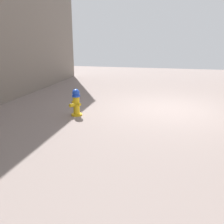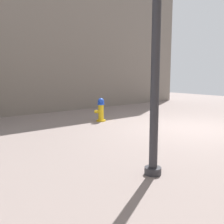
# 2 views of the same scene
# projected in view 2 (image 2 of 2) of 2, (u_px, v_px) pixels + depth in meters

# --- Properties ---
(ground_plane) EXTENTS (23.40, 23.40, 0.00)m
(ground_plane) POSITION_uv_depth(u_px,v_px,m) (192.00, 129.00, 7.88)
(ground_plane) COLOR gray
(building_facade_right) EXTENTS (0.70, 18.00, 8.51)m
(building_facade_right) POSITION_uv_depth(u_px,v_px,m) (21.00, 6.00, 10.22)
(building_facade_right) COLOR slate
(building_facade_right) RESTS_ON ground_plane
(fire_hydrant) EXTENTS (0.38, 0.37, 0.81)m
(fire_hydrant) POSITION_uv_depth(u_px,v_px,m) (101.00, 110.00, 9.07)
(fire_hydrant) COLOR gold
(fire_hydrant) RESTS_ON ground_plane
(street_lamp) EXTENTS (0.36, 0.36, 3.79)m
(street_lamp) POSITION_uv_depth(u_px,v_px,m) (156.00, 27.00, 3.98)
(street_lamp) COLOR #2D2D33
(street_lamp) RESTS_ON ground_plane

